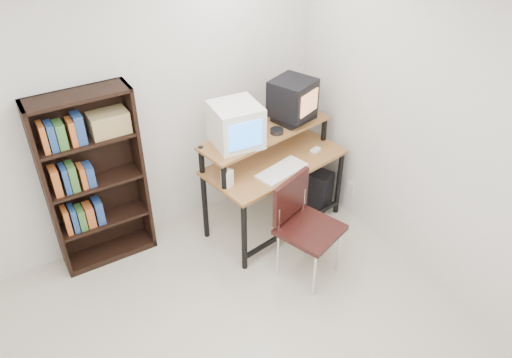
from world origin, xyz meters
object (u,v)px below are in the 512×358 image
computer_desk (273,163)px  pc_tower (309,187)px  school_chair (303,219)px  crt_monitor (236,125)px  crt_tv (293,98)px  bookshelf (94,178)px

computer_desk → pc_tower: 0.69m
school_chair → computer_desk: bearing=59.1°
crt_monitor → school_chair: (0.20, -0.73, -0.59)m
crt_tv → school_chair: size_ratio=0.49×
crt_monitor → crt_tv: 0.64m
computer_desk → pc_tower: bearing=-2.4°
school_chair → bookshelf: 1.75m
crt_monitor → computer_desk: bearing=-5.5°
crt_tv → pc_tower: bearing=-43.9°
crt_monitor → pc_tower: bearing=5.0°
computer_desk → school_chair: computer_desk is taller
crt_monitor → crt_tv: (0.63, 0.07, 0.06)m
crt_tv → pc_tower: size_ratio=0.99×
pc_tower → bookshelf: (-1.98, 0.37, 0.61)m
crt_tv → pc_tower: 1.03m
school_chair → bookshelf: size_ratio=0.58×
computer_desk → crt_monitor: (-0.34, 0.07, 0.46)m
pc_tower → bookshelf: size_ratio=0.28×
crt_monitor → school_chair: crt_monitor is taller
computer_desk → pc_tower: (0.49, 0.06, -0.49)m
school_chair → pc_tower: bearing=30.1°
computer_desk → crt_monitor: size_ratio=3.18×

